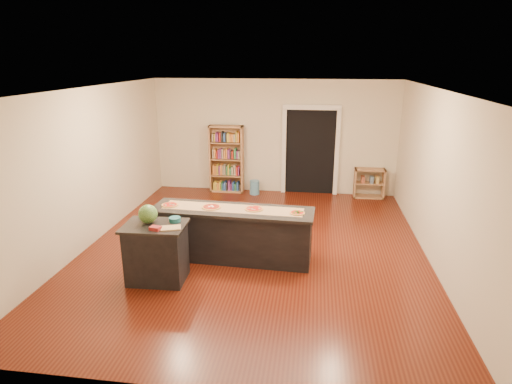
# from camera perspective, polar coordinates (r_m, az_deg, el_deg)

# --- Properties ---
(room) EXTENTS (6.00, 7.00, 2.80)m
(room) POSITION_cam_1_polar(r_m,az_deg,el_deg) (7.30, -0.22, 2.53)
(room) COLOR beige
(room) RESTS_ON ground
(doorway) EXTENTS (1.40, 0.09, 2.21)m
(doorway) POSITION_cam_1_polar(r_m,az_deg,el_deg) (10.65, 7.27, 6.08)
(doorway) COLOR black
(doorway) RESTS_ON room
(kitchen_island) EXTENTS (2.70, 0.73, 0.89)m
(kitchen_island) POSITION_cam_1_polar(r_m,az_deg,el_deg) (7.25, -3.13, -5.57)
(kitchen_island) COLOR black
(kitchen_island) RESTS_ON ground
(side_counter) EXTENTS (0.92, 0.68, 0.91)m
(side_counter) POSITION_cam_1_polar(r_m,az_deg,el_deg) (6.72, -13.12, -7.86)
(side_counter) COLOR black
(side_counter) RESTS_ON ground
(bookshelf) EXTENTS (0.84, 0.30, 1.69)m
(bookshelf) POSITION_cam_1_polar(r_m,az_deg,el_deg) (10.79, -3.95, 4.39)
(bookshelf) COLOR #AE7E54
(bookshelf) RESTS_ON ground
(low_shelf) EXTENTS (0.72, 0.31, 0.72)m
(low_shelf) POSITION_cam_1_polar(r_m,az_deg,el_deg) (10.77, 14.84, 1.15)
(low_shelf) COLOR #AE7E54
(low_shelf) RESTS_ON ground
(waste_bin) EXTENTS (0.24, 0.24, 0.35)m
(waste_bin) POSITION_cam_1_polar(r_m,az_deg,el_deg) (10.71, -0.20, 0.63)
(waste_bin) COLOR teal
(waste_bin) RESTS_ON ground
(kraft_paper) EXTENTS (2.36, 0.52, 0.00)m
(kraft_paper) POSITION_cam_1_polar(r_m,az_deg,el_deg) (7.11, -3.14, -2.20)
(kraft_paper) COLOR #A08152
(kraft_paper) RESTS_ON kitchen_island
(watermelon) EXTENTS (0.28, 0.28, 0.28)m
(watermelon) POSITION_cam_1_polar(r_m,az_deg,el_deg) (6.58, -14.21, -2.86)
(watermelon) COLOR #144214
(watermelon) RESTS_ON side_counter
(cutting_board) EXTENTS (0.33, 0.27, 0.02)m
(cutting_board) POSITION_cam_1_polar(r_m,az_deg,el_deg) (6.35, -11.29, -4.72)
(cutting_board) COLOR tan
(cutting_board) RESTS_ON side_counter
(package_red) EXTENTS (0.17, 0.14, 0.05)m
(package_red) POSITION_cam_1_polar(r_m,az_deg,el_deg) (6.34, -13.27, -4.73)
(package_red) COLOR maroon
(package_red) RESTS_ON side_counter
(package_teal) EXTENTS (0.18, 0.18, 0.07)m
(package_teal) POSITION_cam_1_polar(r_m,az_deg,el_deg) (6.59, -10.78, -3.62)
(package_teal) COLOR #195966
(package_teal) RESTS_ON side_counter
(pizza_a) EXTENTS (0.29, 0.29, 0.02)m
(pizza_a) POSITION_cam_1_polar(r_m,az_deg,el_deg) (7.38, -11.40, -1.69)
(pizza_a) COLOR #C0884A
(pizza_a) RESTS_ON kitchen_island
(pizza_b) EXTENTS (0.31, 0.31, 0.02)m
(pizza_b) POSITION_cam_1_polar(r_m,az_deg,el_deg) (7.18, -5.98, -1.99)
(pizza_b) COLOR #C0884A
(pizza_b) RESTS_ON kitchen_island
(pizza_c) EXTENTS (0.31, 0.31, 0.02)m
(pizza_c) POSITION_cam_1_polar(r_m,az_deg,el_deg) (7.05, -0.27, -2.26)
(pizza_c) COLOR #C0884A
(pizza_c) RESTS_ON kitchen_island
(pizza_d) EXTENTS (0.25, 0.25, 0.02)m
(pizza_d) POSITION_cam_1_polar(r_m,az_deg,el_deg) (6.90, 5.52, -2.78)
(pizza_d) COLOR #C0884A
(pizza_d) RESTS_ON kitchen_island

